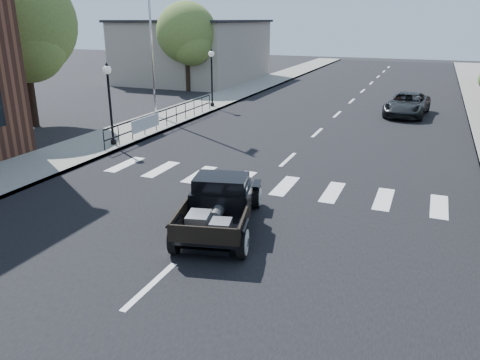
% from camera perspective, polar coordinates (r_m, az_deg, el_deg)
% --- Properties ---
extents(ground, '(120.00, 120.00, 0.00)m').
position_cam_1_polar(ground, '(12.55, -3.44, -6.10)').
color(ground, black).
rests_on(ground, ground).
extents(road, '(14.00, 80.00, 0.02)m').
position_cam_1_polar(road, '(26.24, 10.92, 7.07)').
color(road, black).
rests_on(road, ground).
extents(road_markings, '(12.00, 60.00, 0.06)m').
position_cam_1_polar(road_markings, '(21.48, 8.15, 4.54)').
color(road_markings, silver).
rests_on(road_markings, ground).
extents(sidewalk_left, '(3.00, 80.00, 0.15)m').
position_cam_1_polar(sidewalk_left, '(29.06, -5.87, 8.60)').
color(sidewalk_left, '#99978B').
rests_on(sidewalk_left, ground).
extents(low_building_left, '(10.00, 12.00, 5.00)m').
position_cam_1_polar(low_building_left, '(43.20, -5.55, 15.28)').
color(low_building_left, '#A89C8D').
rests_on(low_building_left, ground).
extents(railing, '(0.08, 10.00, 1.00)m').
position_cam_1_polar(railing, '(24.10, -8.96, 7.68)').
color(railing, black).
rests_on(railing, sidewalk_left).
extents(banner, '(0.04, 2.20, 0.60)m').
position_cam_1_polar(banner, '(22.45, -11.37, 6.17)').
color(banner, silver).
rests_on(banner, sidewalk_left).
extents(lamp_post_b, '(0.36, 0.36, 3.47)m').
position_cam_1_polar(lamp_post_b, '(20.80, -15.55, 8.88)').
color(lamp_post_b, black).
rests_on(lamp_post_b, sidewalk_left).
extents(lamp_post_c, '(0.36, 0.36, 3.47)m').
position_cam_1_polar(lamp_post_c, '(29.27, -3.46, 12.32)').
color(lamp_post_c, black).
rests_on(lamp_post_c, sidewalk_left).
extents(flagpole, '(0.12, 0.12, 10.94)m').
position_cam_1_polar(flagpole, '(26.35, -10.95, 19.42)').
color(flagpole, silver).
rests_on(flagpole, sidewalk_left).
extents(big_tree_near, '(5.28, 5.28, 7.76)m').
position_cam_1_polar(big_tree_near, '(26.34, -24.73, 14.28)').
color(big_tree_near, '#546C2E').
rests_on(big_tree_near, ground).
extents(big_tree_far, '(4.47, 4.47, 6.57)m').
position_cam_1_polar(big_tree_far, '(36.70, -6.48, 15.81)').
color(big_tree_far, '#546C2E').
rests_on(big_tree_far, ground).
extents(hotrod_pickup, '(2.91, 4.58, 1.47)m').
position_cam_1_polar(hotrod_pickup, '(12.30, -2.45, -2.90)').
color(hotrod_pickup, black).
rests_on(hotrod_pickup, ground).
extents(second_car, '(2.54, 4.79, 1.28)m').
position_cam_1_polar(second_car, '(28.86, 19.70, 8.66)').
color(second_car, black).
rests_on(second_car, ground).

